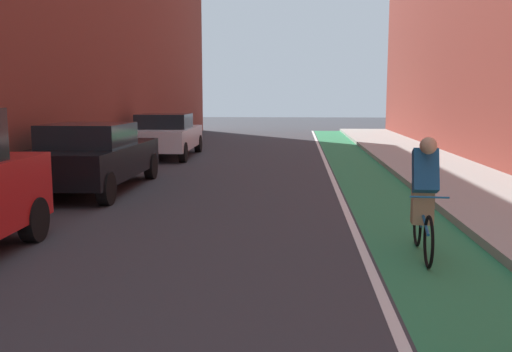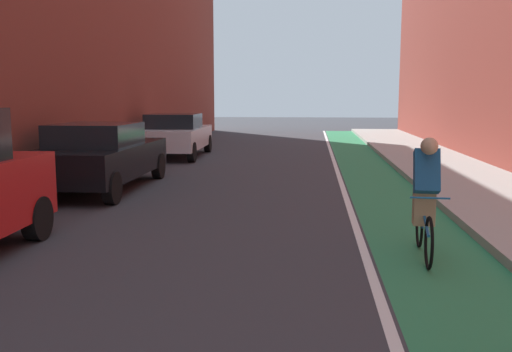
# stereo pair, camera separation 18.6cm
# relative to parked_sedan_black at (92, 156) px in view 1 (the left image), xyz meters

# --- Properties ---
(ground_plane) EXTENTS (92.69, 92.69, 0.00)m
(ground_plane) POSITION_rel_parked_sedan_black_xyz_m (3.11, -0.03, -0.79)
(ground_plane) COLOR #38383D
(bike_lane_paint) EXTENTS (1.60, 42.13, 0.00)m
(bike_lane_paint) POSITION_rel_parked_sedan_black_xyz_m (6.47, 1.97, -0.79)
(bike_lane_paint) COLOR #2D8451
(bike_lane_paint) RESTS_ON ground
(lane_divider_stripe) EXTENTS (0.12, 42.13, 0.00)m
(lane_divider_stripe) POSITION_rel_parked_sedan_black_xyz_m (5.57, 1.97, -0.79)
(lane_divider_stripe) COLOR white
(lane_divider_stripe) RESTS_ON ground
(sidewalk_right) EXTENTS (2.81, 42.13, 0.14)m
(sidewalk_right) POSITION_rel_parked_sedan_black_xyz_m (8.68, 1.97, -0.72)
(sidewalk_right) COLOR #A8A59E
(sidewalk_right) RESTS_ON ground
(parked_sedan_black) EXTENTS (2.04, 4.71, 1.53)m
(parked_sedan_black) POSITION_rel_parked_sedan_black_xyz_m (0.00, 0.00, 0.00)
(parked_sedan_black) COLOR black
(parked_sedan_black) RESTS_ON ground
(parked_sedan_white) EXTENTS (2.13, 4.57, 1.53)m
(parked_sedan_white) POSITION_rel_parked_sedan_black_xyz_m (0.00, 7.19, -0.00)
(parked_sedan_white) COLOR silver
(parked_sedan_white) RESTS_ON ground
(cyclist_trailing) EXTENTS (0.48, 1.71, 1.61)m
(cyclist_trailing) POSITION_rel_parked_sedan_black_xyz_m (6.33, -4.89, 0.02)
(cyclist_trailing) COLOR black
(cyclist_trailing) RESTS_ON ground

